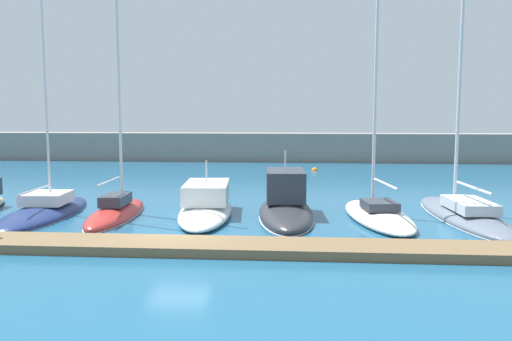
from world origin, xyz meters
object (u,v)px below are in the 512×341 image
(motorboat_charcoal_fifth, at_px, (285,205))
(sailboat_ivory_sixth, at_px, (378,211))
(motorboat_white_fourth, at_px, (206,205))
(sailboat_slate_seventh, at_px, (463,211))
(mooring_buoy_orange, at_px, (315,171))
(sailboat_navy_second, at_px, (45,210))
(sailboat_red_third, at_px, (116,211))

(motorboat_charcoal_fifth, relative_size, sailboat_ivory_sixth, 0.52)
(motorboat_white_fourth, relative_size, sailboat_slate_seventh, 0.46)
(mooring_buoy_orange, bearing_deg, sailboat_navy_second, -123.78)
(motorboat_charcoal_fifth, bearing_deg, sailboat_red_third, 92.31)
(motorboat_white_fourth, distance_m, motorboat_charcoal_fifth, 4.08)
(motorboat_charcoal_fifth, xyz_separation_m, sailboat_slate_seventh, (8.80, 0.15, -0.19))
(sailboat_navy_second, height_order, sailboat_slate_seventh, sailboat_slate_seventh)
(sailboat_navy_second, bearing_deg, sailboat_slate_seventh, -91.15)
(sailboat_navy_second, relative_size, sailboat_ivory_sixth, 1.09)
(sailboat_red_third, relative_size, sailboat_slate_seventh, 0.73)
(motorboat_white_fourth, height_order, sailboat_ivory_sixth, sailboat_ivory_sixth)
(sailboat_navy_second, height_order, sailboat_ivory_sixth, sailboat_navy_second)
(sailboat_navy_second, bearing_deg, sailboat_ivory_sixth, -92.61)
(sailboat_ivory_sixth, xyz_separation_m, mooring_buoy_orange, (-2.26, 21.46, -0.41))
(motorboat_white_fourth, height_order, mooring_buoy_orange, motorboat_white_fourth)
(sailboat_navy_second, distance_m, sailboat_ivory_sixth, 16.78)
(motorboat_charcoal_fifth, bearing_deg, sailboat_navy_second, 89.67)
(sailboat_ivory_sixth, xyz_separation_m, sailboat_slate_seventh, (4.27, 0.60, -0.04))
(motorboat_charcoal_fifth, height_order, sailboat_slate_seventh, sailboat_slate_seventh)
(sailboat_red_third, bearing_deg, motorboat_charcoal_fifth, -86.29)
(motorboat_white_fourth, height_order, sailboat_slate_seventh, sailboat_slate_seventh)
(motorboat_white_fourth, bearing_deg, sailboat_ivory_sixth, -98.49)
(sailboat_navy_second, height_order, sailboat_red_third, sailboat_navy_second)
(sailboat_slate_seventh, bearing_deg, sailboat_navy_second, 89.14)
(sailboat_navy_second, bearing_deg, motorboat_charcoal_fifth, -90.22)
(motorboat_white_fourth, distance_m, sailboat_ivory_sixth, 8.62)
(motorboat_white_fourth, height_order, motorboat_charcoal_fifth, motorboat_charcoal_fifth)
(motorboat_white_fourth, distance_m, sailboat_slate_seventh, 12.88)
(motorboat_white_fourth, relative_size, mooring_buoy_orange, 15.61)
(sailboat_ivory_sixth, height_order, sailboat_slate_seventh, sailboat_slate_seventh)
(sailboat_navy_second, xyz_separation_m, sailboat_slate_seventh, (21.05, 0.84, 0.12))
(motorboat_charcoal_fifth, distance_m, sailboat_slate_seventh, 8.80)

